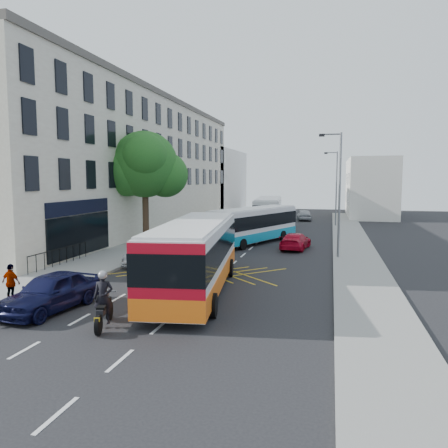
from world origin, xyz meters
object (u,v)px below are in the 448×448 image
Objects in this scene: bus_mid at (254,225)px; pedestrian_far at (11,283)px; bus_far at (268,211)px; bus_near at (196,255)px; street_tree at (144,165)px; distant_car_grey at (272,212)px; lamp_near at (338,188)px; motorbike at (104,301)px; parked_car_blue at (51,292)px; lamp_far at (335,184)px; red_hatchback at (295,241)px; parked_car_silver at (150,253)px; distant_car_silver at (304,215)px.

pedestrian_far is (-6.73, -19.68, -0.58)m from bus_mid.
bus_mid is 12.89m from bus_far.
bus_near is at bearing -68.06° from bus_mid.
street_tree is 28.48m from distant_car_grey.
lamp_near is 17.89m from motorbike.
pedestrian_far is (-2.10, 0.33, 0.17)m from parked_car_blue.
lamp_far reaches higher than red_hatchback.
bus_near is 7.19m from parked_car_silver.
distant_car_grey is at bearing -44.36° from distant_car_silver.
red_hatchback is (8.18, 17.68, -0.15)m from parked_car_blue.
street_tree reaches higher than distant_car_silver.
bus_near is (8.25, -12.91, -4.58)m from street_tree.
lamp_far reaches higher than motorbike.
bus_far reaches higher than parked_car_silver.
lamp_near is 27.23m from distant_car_silver.
distant_car_grey is (-0.14, 45.66, -0.29)m from motorbike.
pedestrian_far is at bearing -98.36° from parked_car_silver.
distant_car_silver is at bearing 65.11° from street_tree.
street_tree is at bearing 109.09° from parked_car_blue.
parked_car_silver is (-4.64, 5.39, -1.01)m from bus_near.
parked_car_blue is (-3.02, 1.27, -0.19)m from motorbike.
street_tree reaches higher than lamp_far.
distant_car_grey is 1.16× the size of distant_car_silver.
pedestrian_far is at bearing -156.95° from bus_near.
lamp_near is 3.55× the size of motorbike.
parked_car_silver is (0.00, 9.72, -0.07)m from parked_car_blue.
bus_near reaches higher than distant_car_grey.
bus_near is 2.78× the size of parked_car_silver.
distant_car_silver is (4.52, -3.43, 0.04)m from distant_car_grey.
lamp_far is at bearing 6.01° from bus_far.
pedestrian_far is (-13.20, -13.95, -3.68)m from lamp_near.
parked_car_blue is 2.13m from pedestrian_far.
street_tree is 20.37m from motorbike.
bus_mid reaches higher than pedestrian_far.
street_tree is at bearing -77.83° from pedestrian_far.
parked_car_silver reaches higher than distant_car_grey.
bus_mid is 20.81m from pedestrian_far.
parked_car_silver is 1.00× the size of red_hatchback.
street_tree is 1.10× the size of lamp_far.
lamp_far is at bearing 111.71° from distant_car_silver.
motorbike reaches higher than distant_car_grey.
distant_car_silver is at bearing 87.02° from parked_car_blue.
lamp_near is at bearing -73.26° from distant_car_grey.
distant_car_grey is (-8.21, 10.12, -3.95)m from lamp_far.
lamp_near is at bearing 46.82° from motorbike.
parked_car_blue reaches higher than distant_car_grey.
lamp_near is 0.70× the size of bus_far.
parked_car_blue is (-11.10, -14.27, -3.85)m from lamp_near.
lamp_far is 36.61m from pedestrian_far.
bus_near is 28.55m from bus_far.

